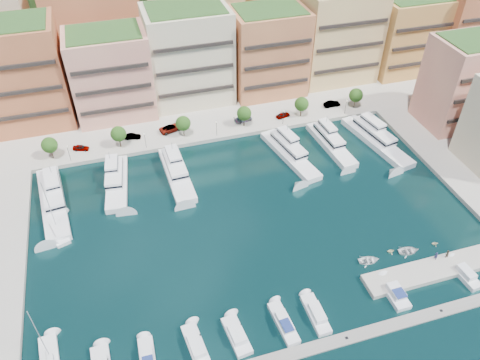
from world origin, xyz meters
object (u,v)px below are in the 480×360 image
(tender_3, at_px, (435,243))
(person_1, at_px, (447,254))
(tender_2, at_px, (409,251))
(tree_5, at_px, (356,95))
(yacht_0, at_px, (53,198))
(lamppost_0, at_px, (68,151))
(yacht_4, at_px, (289,152))
(cruiser_1, at_px, (148,360))
(car_0, at_px, (81,148))
(cruiser_9, at_px, (464,274))
(yacht_1, at_px, (117,180))
(tree_4, at_px, (302,104))
(yacht_6, at_px, (375,138))
(tender_0, at_px, (369,260))
(car_1, at_px, (133,136))
(car_3, at_px, (243,119))
(sailboat_0, at_px, (50,360))
(tender_1, at_px, (391,251))
(tree_3, at_px, (244,113))
(sailboat_2, at_px, (57,231))
(lamppost_3, at_px, (283,115))
(tree_1, at_px, (118,134))
(cruiser_4, at_px, (284,323))
(cruiser_2, at_px, (196,347))
(car_4, at_px, (283,115))
(cruiser_3, at_px, (237,336))
(lamppost_4, at_px, (346,105))
(car_5, at_px, (332,104))
(yacht_2, at_px, (176,171))
(tree_0, at_px, (49,145))
(cruiser_5, at_px, (316,314))
(lamppost_1, at_px, (145,138))
(cruiser_7, at_px, (394,293))
(tree_2, at_px, (183,123))
(car_2, at_px, (171,128))
(yacht_5, at_px, (330,142))

(tender_3, bearing_deg, person_1, -177.12)
(tender_2, bearing_deg, tree_5, -7.85)
(person_1, bearing_deg, yacht_0, -26.10)
(lamppost_0, distance_m, yacht_4, 52.44)
(cruiser_1, xyz_separation_m, car_0, (-7.66, 59.44, 1.09))
(cruiser_9, bearing_deg, yacht_1, 142.58)
(tender_3, bearing_deg, tree_4, 20.29)
(yacht_6, xyz_separation_m, tender_0, (-20.46, -34.74, -0.79))
(car_1, bearing_deg, yacht_4, -102.20)
(car_3, bearing_deg, sailboat_0, 126.71)
(tender_1, bearing_deg, car_1, 45.11)
(tree_3, relative_size, tender_1, 3.60)
(sailboat_2, distance_m, tender_3, 75.95)
(lamppost_0, xyz_separation_m, yacht_1, (9.73, -10.72, -2.73))
(lamppost_3, distance_m, cruiser_1, 70.99)
(tree_1, height_order, cruiser_4, tree_1)
(cruiser_2, bearing_deg, lamppost_0, 107.91)
(cruiser_4, height_order, car_1, car_1)
(tender_1, distance_m, car_4, 50.06)
(cruiser_2, bearing_deg, yacht_0, 117.34)
(cruiser_3, xyz_separation_m, person_1, (42.71, 4.28, 1.35))
(yacht_4, bearing_deg, lamppost_4, 29.84)
(lamppost_4, height_order, cruiser_3, lamppost_4)
(person_1, bearing_deg, tree_5, -96.79)
(yacht_4, bearing_deg, sailboat_0, -144.88)
(tree_1, relative_size, car_5, 1.21)
(tree_3, xyz_separation_m, tree_4, (16.00, 0.00, 0.00))
(yacht_2, bearing_deg, tree_0, 153.34)
(yacht_6, relative_size, car_3, 4.74)
(sailboat_0, xyz_separation_m, tender_0, (58.08, 3.45, 0.11))
(tree_0, distance_m, car_3, 48.59)
(lamppost_0, height_order, person_1, lamppost_0)
(tree_5, relative_size, cruiser_3, 0.73)
(cruiser_2, bearing_deg, car_5, 49.10)
(lamppost_4, distance_m, cruiser_5, 64.94)
(lamppost_1, relative_size, cruiser_7, 0.59)
(lamppost_4, xyz_separation_m, cruiser_5, (-33.08, -55.79, -3.28))
(tree_0, xyz_separation_m, cruiser_9, (72.61, -58.08, -4.20))
(cruiser_3, bearing_deg, tender_1, 14.90)
(lamppost_1, relative_size, cruiser_2, 0.48)
(yacht_2, bearing_deg, tree_2, 70.86)
(yacht_1, bearing_deg, car_3, 23.58)
(tree_3, xyz_separation_m, car_2, (-18.81, 3.17, -2.92))
(tree_1, bearing_deg, cruiser_2, -84.07)
(yacht_5, distance_m, tender_2, 36.73)
(tree_3, xyz_separation_m, yacht_1, (-34.27, -13.02, -3.65))
(yacht_5, bearing_deg, car_1, 161.37)
(yacht_0, xyz_separation_m, yacht_2, (27.35, 1.61, 0.00))
(tender_2, relative_size, tender_3, 2.95)
(tender_0, bearing_deg, cruiser_2, 110.97)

